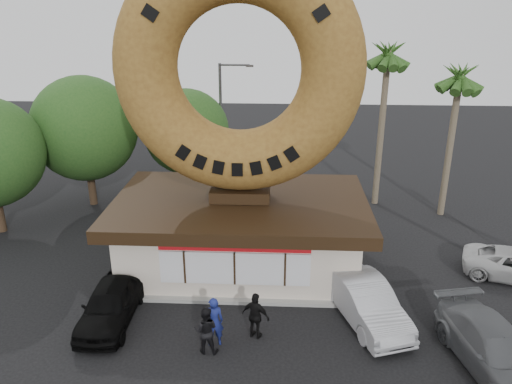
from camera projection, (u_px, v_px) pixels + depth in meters
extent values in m
plane|color=black|center=(228.00, 349.00, 17.60)|extent=(90.00, 90.00, 0.00)
cube|color=beige|center=(241.00, 236.00, 22.65)|extent=(10.00, 6.00, 3.00)
cube|color=#999993|center=(241.00, 263.00, 23.16)|extent=(10.60, 6.60, 0.15)
cube|color=#3F3F3F|center=(240.00, 204.00, 22.10)|extent=(10.00, 6.00, 0.10)
cube|color=black|center=(240.00, 205.00, 22.11)|extent=(11.20, 7.20, 0.55)
cube|color=silver|center=(235.00, 268.00, 19.79)|extent=(6.00, 0.12, 1.40)
cube|color=red|center=(234.00, 246.00, 19.41)|extent=(6.00, 0.10, 0.45)
cube|color=black|center=(240.00, 194.00, 21.92)|extent=(2.60, 1.40, 0.50)
torus|color=olive|center=(239.00, 70.00, 20.00)|extent=(10.18, 2.59, 10.18)
cylinder|color=#473321|center=(91.00, 178.00, 29.58)|extent=(0.44, 0.44, 3.30)
sphere|color=#1E4819|center=(85.00, 128.00, 28.50)|extent=(6.00, 6.00, 6.00)
cylinder|color=#473321|center=(189.00, 172.00, 31.26)|extent=(0.44, 0.44, 2.86)
sphere|color=#1E4819|center=(187.00, 132.00, 30.33)|extent=(5.20, 5.20, 5.20)
cylinder|color=#726651|center=(381.00, 130.00, 28.67)|extent=(0.36, 0.36, 9.00)
cylinder|color=#726651|center=(450.00, 147.00, 27.29)|extent=(0.36, 0.36, 8.00)
cylinder|color=#59595E|center=(221.00, 129.00, 31.17)|extent=(0.18, 0.18, 8.00)
cylinder|color=#59595E|center=(235.00, 65.00, 29.73)|extent=(1.80, 0.12, 0.12)
cube|color=#59595E|center=(250.00, 66.00, 29.71)|extent=(0.45, 0.20, 0.12)
imported|color=navy|center=(214.00, 322.00, 17.50)|extent=(0.78, 0.61, 1.91)
imported|color=black|center=(206.00, 330.00, 17.16)|extent=(0.87, 0.69, 1.76)
imported|color=black|center=(256.00, 316.00, 17.88)|extent=(1.15, 0.83, 1.82)
imported|color=black|center=(110.00, 304.00, 18.89)|extent=(1.83, 4.45, 1.51)
imported|color=#ADAEB3|center=(366.00, 301.00, 18.94)|extent=(3.13, 5.13, 1.59)
imported|color=#5C5E61|center=(495.00, 350.00, 16.37)|extent=(3.18, 5.61, 1.53)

